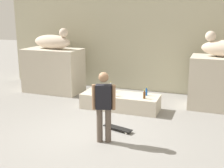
{
  "coord_description": "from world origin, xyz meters",
  "views": [
    {
      "loc": [
        2.69,
        -6.22,
        2.96
      ],
      "look_at": [
        0.15,
        0.81,
        1.1
      ],
      "focal_mm": 46.31,
      "sensor_mm": 36.0,
      "label": 1
    }
  ],
  "objects_px": {
    "skateboard": "(118,128)",
    "bottle_orange": "(112,91)",
    "skater": "(104,104)",
    "bottle_clear": "(111,87)",
    "bottle_blue": "(146,92)",
    "bottle_brown": "(144,95)",
    "statue_reclining_left": "(53,41)"
  },
  "relations": [
    {
      "from": "skateboard",
      "to": "bottle_orange",
      "type": "xyz_separation_m",
      "value": [
        -0.66,
        1.41,
        0.55
      ]
    },
    {
      "from": "skater",
      "to": "bottle_clear",
      "type": "relative_size",
      "value": 5.23
    },
    {
      "from": "bottle_blue",
      "to": "bottle_brown",
      "type": "relative_size",
      "value": 1.01
    },
    {
      "from": "skater",
      "to": "bottle_orange",
      "type": "relative_size",
      "value": 5.08
    },
    {
      "from": "skateboard",
      "to": "bottle_clear",
      "type": "height_order",
      "value": "bottle_clear"
    },
    {
      "from": "bottle_blue",
      "to": "bottle_clear",
      "type": "xyz_separation_m",
      "value": [
        -1.19,
        0.07,
        0.02
      ]
    },
    {
      "from": "statue_reclining_left",
      "to": "skater",
      "type": "height_order",
      "value": "statue_reclining_left"
    },
    {
      "from": "bottle_clear",
      "to": "bottle_brown",
      "type": "distance_m",
      "value": 1.28
    },
    {
      "from": "skater",
      "to": "bottle_blue",
      "type": "xyz_separation_m",
      "value": [
        0.41,
        2.53,
        -0.34
      ]
    },
    {
      "from": "bottle_blue",
      "to": "bottle_clear",
      "type": "bearing_deg",
      "value": 176.62
    },
    {
      "from": "skater",
      "to": "bottle_clear",
      "type": "height_order",
      "value": "skater"
    },
    {
      "from": "skateboard",
      "to": "bottle_blue",
      "type": "xyz_separation_m",
      "value": [
        0.32,
        1.8,
        0.52
      ]
    },
    {
      "from": "bottle_orange",
      "to": "bottle_brown",
      "type": "height_order",
      "value": "bottle_orange"
    },
    {
      "from": "skateboard",
      "to": "bottle_blue",
      "type": "bearing_deg",
      "value": -83.76
    },
    {
      "from": "skateboard",
      "to": "bottle_orange",
      "type": "distance_m",
      "value": 1.65
    },
    {
      "from": "skater",
      "to": "bottle_blue",
      "type": "distance_m",
      "value": 2.59
    },
    {
      "from": "bottle_clear",
      "to": "bottle_orange",
      "type": "bearing_deg",
      "value": -64.4
    },
    {
      "from": "bottle_blue",
      "to": "bottle_clear",
      "type": "distance_m",
      "value": 1.2
    },
    {
      "from": "bottle_blue",
      "to": "bottle_orange",
      "type": "xyz_separation_m",
      "value": [
        -0.98,
        -0.38,
        0.03
      ]
    },
    {
      "from": "bottle_orange",
      "to": "bottle_clear",
      "type": "distance_m",
      "value": 0.5
    },
    {
      "from": "bottle_blue",
      "to": "bottle_brown",
      "type": "distance_m",
      "value": 0.34
    },
    {
      "from": "statue_reclining_left",
      "to": "skater",
      "type": "relative_size",
      "value": 1.0
    },
    {
      "from": "skater",
      "to": "bottle_brown",
      "type": "height_order",
      "value": "skater"
    },
    {
      "from": "skater",
      "to": "skateboard",
      "type": "relative_size",
      "value": 2.03
    },
    {
      "from": "bottle_orange",
      "to": "bottle_brown",
      "type": "xyz_separation_m",
      "value": [
        0.99,
        0.04,
        -0.03
      ]
    },
    {
      "from": "bottle_clear",
      "to": "bottle_brown",
      "type": "xyz_separation_m",
      "value": [
        1.21,
        -0.41,
        -0.03
      ]
    },
    {
      "from": "skater",
      "to": "bottle_brown",
      "type": "relative_size",
      "value": 6.23
    },
    {
      "from": "statue_reclining_left",
      "to": "skateboard",
      "type": "bearing_deg",
      "value": -29.71
    },
    {
      "from": "bottle_clear",
      "to": "bottle_blue",
      "type": "bearing_deg",
      "value": -3.38
    },
    {
      "from": "statue_reclining_left",
      "to": "bottle_orange",
      "type": "bearing_deg",
      "value": -16.92
    },
    {
      "from": "statue_reclining_left",
      "to": "skateboard",
      "type": "height_order",
      "value": "statue_reclining_left"
    },
    {
      "from": "bottle_brown",
      "to": "bottle_clear",
      "type": "bearing_deg",
      "value": 161.18
    }
  ]
}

